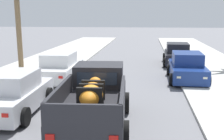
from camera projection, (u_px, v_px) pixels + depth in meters
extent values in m
cube|color=beige|center=(10.00, 83.00, 15.42)|extent=(5.10, 60.00, 0.12)
cube|color=silver|center=(31.00, 84.00, 15.29)|extent=(0.16, 60.00, 0.10)
cube|color=silver|center=(211.00, 89.00, 14.27)|extent=(0.16, 60.00, 0.10)
cube|color=#28282D|center=(94.00, 109.00, 9.43)|extent=(2.21, 5.20, 0.80)
cube|color=#28282D|center=(99.00, 75.00, 10.85)|extent=(1.80, 1.60, 0.80)
cube|color=#283342|center=(97.00, 79.00, 10.10)|extent=(1.38, 0.14, 0.44)
cube|color=#283342|center=(101.00, 70.00, 11.59)|extent=(1.46, 0.14, 0.48)
cube|color=#28282D|center=(59.00, 96.00, 8.51)|extent=(0.29, 3.30, 0.56)
cube|color=#28282D|center=(122.00, 97.00, 8.41)|extent=(0.29, 3.30, 0.56)
cube|color=#28282D|center=(82.00, 116.00, 6.84)|extent=(1.88, 0.21, 0.56)
cylinder|color=black|center=(73.00, 102.00, 11.02)|extent=(0.30, 0.77, 0.76)
cylinder|color=black|center=(126.00, 103.00, 10.91)|extent=(0.30, 0.77, 0.76)
cylinder|color=black|center=(53.00, 133.00, 8.15)|extent=(0.30, 0.77, 0.76)
cylinder|color=black|center=(124.00, 134.00, 8.04)|extent=(0.30, 0.77, 0.76)
cube|color=red|center=(50.00, 138.00, 6.92)|extent=(0.22, 0.05, 0.18)
cube|color=red|center=(114.00, 139.00, 6.84)|extent=(0.22, 0.05, 0.18)
ellipsoid|color=orange|center=(91.00, 94.00, 8.63)|extent=(0.80, 1.74, 0.60)
sphere|color=orange|center=(95.00, 84.00, 9.55)|extent=(0.44, 0.44, 0.44)
cube|color=black|center=(89.00, 98.00, 8.17)|extent=(0.72, 0.16, 0.61)
cube|color=black|center=(91.00, 94.00, 8.63)|extent=(0.72, 0.16, 0.61)
cube|color=black|center=(93.00, 90.00, 9.09)|extent=(0.72, 0.16, 0.61)
cube|color=navy|center=(187.00, 71.00, 16.16)|extent=(1.84, 4.23, 0.72)
cube|color=navy|center=(187.00, 58.00, 16.13)|extent=(1.56, 2.13, 0.64)
cube|color=#283342|center=(189.00, 62.00, 15.19)|extent=(1.37, 0.11, 0.52)
cube|color=#283342|center=(185.00, 56.00, 17.08)|extent=(1.34, 0.11, 0.50)
cylinder|color=black|center=(208.00, 80.00, 14.82)|extent=(0.23, 0.64, 0.64)
cylinder|color=black|center=(171.00, 79.00, 15.06)|extent=(0.23, 0.64, 0.64)
cylinder|color=black|center=(200.00, 71.00, 17.35)|extent=(0.23, 0.64, 0.64)
cylinder|color=black|center=(169.00, 70.00, 17.59)|extent=(0.23, 0.64, 0.64)
cube|color=red|center=(194.00, 63.00, 18.11)|extent=(0.20, 0.04, 0.12)
cube|color=white|center=(205.00, 78.00, 14.02)|extent=(0.20, 0.04, 0.10)
cube|color=red|center=(173.00, 63.00, 18.28)|extent=(0.20, 0.04, 0.12)
cube|color=white|center=(179.00, 77.00, 14.18)|extent=(0.20, 0.04, 0.10)
cube|color=silver|center=(60.00, 71.00, 16.17)|extent=(1.80, 4.22, 0.72)
cube|color=silver|center=(59.00, 59.00, 15.94)|extent=(1.54, 2.11, 0.64)
cube|color=#283342|center=(64.00, 57.00, 16.89)|extent=(1.37, 0.09, 0.52)
cube|color=#283342|center=(54.00, 62.00, 15.00)|extent=(1.34, 0.09, 0.50)
cylinder|color=black|center=(51.00, 70.00, 17.57)|extent=(0.23, 0.64, 0.64)
cylinder|color=black|center=(81.00, 71.00, 17.38)|extent=(0.23, 0.64, 0.64)
cylinder|color=black|center=(36.00, 80.00, 15.03)|extent=(0.23, 0.64, 0.64)
cylinder|color=black|center=(71.00, 80.00, 14.84)|extent=(0.23, 0.64, 0.64)
cube|color=red|center=(35.00, 77.00, 14.15)|extent=(0.20, 0.04, 0.12)
cube|color=white|center=(60.00, 63.00, 18.28)|extent=(0.20, 0.04, 0.10)
cube|color=red|center=(61.00, 77.00, 14.02)|extent=(0.20, 0.04, 0.12)
cube|color=white|center=(79.00, 64.00, 18.15)|extent=(0.20, 0.04, 0.10)
cube|color=black|center=(177.00, 57.00, 21.38)|extent=(1.93, 4.27, 0.72)
cube|color=black|center=(178.00, 48.00, 21.36)|extent=(1.60, 2.16, 0.64)
cube|color=#283342|center=(178.00, 49.00, 20.42)|extent=(1.37, 0.14, 0.52)
cube|color=#283342|center=(177.00, 46.00, 22.30)|extent=(1.34, 0.13, 0.50)
cylinder|color=black|center=(192.00, 63.00, 20.02)|extent=(0.25, 0.65, 0.64)
cylinder|color=black|center=(165.00, 63.00, 20.30)|extent=(0.25, 0.65, 0.64)
cylinder|color=black|center=(188.00, 58.00, 22.55)|extent=(0.25, 0.65, 0.64)
cylinder|color=black|center=(164.00, 57.00, 22.83)|extent=(0.25, 0.65, 0.64)
cube|color=red|center=(184.00, 52.00, 23.32)|extent=(0.20, 0.05, 0.12)
cube|color=white|center=(189.00, 61.00, 19.23)|extent=(0.20, 0.05, 0.10)
cube|color=red|center=(168.00, 52.00, 23.51)|extent=(0.20, 0.05, 0.12)
cube|color=white|center=(170.00, 60.00, 19.42)|extent=(0.20, 0.05, 0.10)
cube|color=silver|center=(14.00, 99.00, 10.88)|extent=(1.88, 4.25, 0.72)
cube|color=silver|center=(12.00, 81.00, 10.66)|extent=(1.58, 2.14, 0.64)
cube|color=#283342|center=(22.00, 76.00, 11.61)|extent=(1.37, 0.12, 0.52)
cylinder|color=black|center=(6.00, 94.00, 12.27)|extent=(0.24, 0.65, 0.64)
cylinder|color=black|center=(49.00, 95.00, 12.12)|extent=(0.24, 0.65, 0.64)
cylinder|color=black|center=(25.00, 117.00, 9.57)|extent=(0.24, 0.65, 0.64)
cube|color=white|center=(20.00, 83.00, 12.99)|extent=(0.20, 0.05, 0.10)
cube|color=red|center=(5.00, 115.00, 8.74)|extent=(0.20, 0.05, 0.12)
cube|color=white|center=(47.00, 84.00, 12.88)|extent=(0.20, 0.05, 0.10)
cylinder|color=brown|center=(18.00, 23.00, 19.14)|extent=(0.34, 0.50, 6.01)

